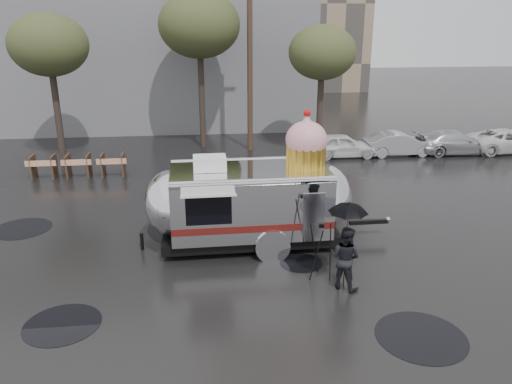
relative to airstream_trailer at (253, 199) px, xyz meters
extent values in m
plane|color=black|center=(-1.43, -2.14, -1.49)|extent=(120.00, 120.00, 0.00)
cylinder|color=black|center=(-4.81, -3.90, -1.49)|extent=(1.76, 1.76, 0.01)
cylinder|color=black|center=(-1.71, 1.56, -1.49)|extent=(3.37, 3.37, 0.01)
cylinder|color=black|center=(3.21, -5.25, -1.49)|extent=(2.01, 2.01, 0.01)
cylinder|color=black|center=(-7.59, 1.99, -1.49)|extent=(1.90, 1.90, 0.01)
cylinder|color=black|center=(1.25, -1.48, -1.49)|extent=(1.23, 1.23, 0.01)
cube|color=slate|center=(-5.43, 21.86, 5.01)|extent=(22.00, 12.00, 13.00)
cylinder|color=#473323|center=(1.07, 11.86, 3.01)|extent=(0.28, 0.28, 9.00)
cylinder|color=#382D26|center=(-8.43, 10.86, 1.43)|extent=(0.32, 0.32, 5.85)
ellipsoid|color=#374020|center=(-8.43, 10.86, 4.03)|extent=(3.64, 3.64, 2.86)
cylinder|color=#382D26|center=(-1.43, 12.86, 1.88)|extent=(0.32, 0.32, 6.75)
ellipsoid|color=#374020|center=(-1.43, 12.86, 4.88)|extent=(4.20, 4.20, 3.30)
cylinder|color=#382D26|center=(4.57, 10.86, 1.21)|extent=(0.32, 0.32, 5.40)
ellipsoid|color=#374020|center=(4.57, 10.86, 3.61)|extent=(3.36, 3.36, 2.64)
cube|color=#473323|center=(-8.93, 7.86, -0.99)|extent=(0.08, 0.80, 1.00)
cube|color=#473323|center=(-8.03, 7.86, -0.99)|extent=(0.08, 0.80, 1.00)
cube|color=#E5590C|center=(-8.48, 7.48, -0.74)|extent=(1.30, 0.04, 0.25)
cube|color=#473323|center=(-7.43, 7.86, -0.99)|extent=(0.08, 0.80, 1.00)
cube|color=#473323|center=(-6.53, 7.86, -0.99)|extent=(0.08, 0.80, 1.00)
cube|color=#E5590C|center=(-6.98, 7.48, -0.74)|extent=(1.30, 0.04, 0.25)
cube|color=#473323|center=(-5.93, 7.86, -0.99)|extent=(0.08, 0.80, 1.00)
cube|color=#473323|center=(-5.03, 7.86, -0.99)|extent=(0.08, 0.80, 1.00)
cube|color=#E5590C|center=(-5.48, 7.48, -0.74)|extent=(1.30, 0.04, 0.25)
imported|color=silver|center=(5.57, 9.86, -0.79)|extent=(4.00, 1.80, 1.40)
imported|color=#B2B2B7|center=(8.57, 9.86, -0.79)|extent=(4.00, 1.80, 1.40)
imported|color=#B2B2B7|center=(11.57, 9.86, -0.77)|extent=(4.20, 1.80, 1.44)
imported|color=silver|center=(14.57, 9.86, -0.74)|extent=(4.40, 1.90, 1.50)
cube|color=silver|center=(-0.10, 0.00, 0.00)|extent=(4.73, 2.54, 1.92)
ellipsoid|color=silver|center=(2.24, 0.05, 0.00)|extent=(1.64, 2.48, 1.92)
ellipsoid|color=silver|center=(-2.44, -0.04, 0.00)|extent=(1.64, 2.48, 1.92)
cube|color=black|center=(-0.10, 0.00, -1.12)|extent=(5.36, 2.23, 0.32)
cylinder|color=black|center=(0.45, -1.08, -1.12)|extent=(0.75, 0.25, 0.74)
cylinder|color=black|center=(0.41, 1.11, -1.12)|extent=(0.75, 0.25, 0.74)
cylinder|color=silver|center=(0.46, -1.23, -1.07)|extent=(1.02, 0.13, 1.02)
cube|color=black|center=(3.73, 0.08, -0.96)|extent=(1.28, 0.15, 0.13)
sphere|color=silver|center=(4.37, 0.09, -0.91)|extent=(0.17, 0.17, 0.17)
cylinder|color=black|center=(-3.40, -0.06, -1.23)|extent=(0.11, 0.11, 0.53)
cube|color=#4F120F|center=(-0.08, -1.21, -0.48)|extent=(4.68, 0.12, 0.21)
cube|color=#4F120F|center=(-0.12, 1.22, -0.48)|extent=(4.68, 0.12, 0.21)
cube|color=black|center=(-1.35, -1.25, 0.16)|extent=(1.28, 0.05, 0.85)
cube|color=beige|center=(-1.35, -1.51, 0.69)|extent=(1.50, 0.56, 0.15)
cube|color=silver|center=(1.63, -1.20, -0.16)|extent=(0.64, 0.04, 1.38)
cube|color=white|center=(-1.27, -0.02, 1.17)|extent=(0.97, 0.71, 0.40)
cylinder|color=gold|center=(1.60, 0.04, 1.27)|extent=(1.13, 1.13, 0.64)
ellipsoid|color=#EEA6B3|center=(1.60, 0.04, 1.78)|extent=(1.26, 1.26, 1.11)
cone|color=#EEA6B3|center=(1.60, 0.04, 2.34)|extent=(0.54, 0.54, 0.43)
sphere|color=red|center=(1.60, 0.04, 2.57)|extent=(0.22, 0.22, 0.21)
imported|color=black|center=(2.09, -2.94, -0.64)|extent=(0.91, 0.88, 1.70)
imported|color=black|center=(2.09, -2.94, 0.47)|extent=(1.21, 1.21, 0.83)
cylinder|color=black|center=(2.09, -2.94, -0.67)|extent=(0.02, 0.02, 1.65)
cylinder|color=black|center=(1.85, -2.37, -0.74)|extent=(0.06, 0.35, 1.52)
cylinder|color=black|center=(1.47, -2.10, -0.74)|extent=(0.32, 0.16, 1.53)
cylinder|color=black|center=(1.42, -2.56, -0.74)|extent=(0.29, 0.22, 1.53)
cube|color=black|center=(1.58, -2.34, 0.03)|extent=(0.14, 0.12, 0.11)
camera|label=1|loc=(-1.43, -14.16, 5.16)|focal=35.00mm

